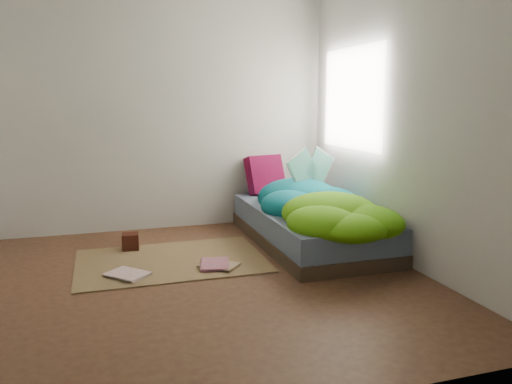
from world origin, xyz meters
TOP-DOWN VIEW (x-y plane):
  - ground at (0.00, 0.00)m, footprint 3.50×3.50m
  - room_walls at (0.01, 0.01)m, footprint 3.54×3.54m
  - bed at (1.22, 0.72)m, footprint 1.00×2.00m
  - duvet at (1.22, 0.50)m, footprint 0.96×1.84m
  - rug at (-0.15, 0.55)m, footprint 1.60×1.10m
  - pillow_floral at (1.35, 1.42)m, footprint 0.56×0.41m
  - pillow_magenta at (1.07, 1.63)m, footprint 0.45×0.24m
  - open_book at (1.33, 0.94)m, footprint 0.49×0.24m
  - wooden_box at (-0.47, 0.99)m, footprint 0.16×0.16m
  - floor_book_a at (-0.62, 0.18)m, footprint 0.38×0.39m
  - floor_book_b at (0.06, 0.30)m, footprint 0.30×0.36m
  - floor_book_c at (0.13, 0.17)m, footprint 0.38×0.37m

SIDE VIEW (x-z plane):
  - ground at x=0.00m, z-range 0.00..0.00m
  - rug at x=-0.15m, z-range 0.00..0.01m
  - floor_book_c at x=0.13m, z-range 0.01..0.04m
  - floor_book_a at x=-0.62m, z-range 0.01..0.04m
  - floor_book_b at x=0.06m, z-range 0.01..0.04m
  - wooden_box at x=-0.47m, z-range 0.01..0.16m
  - bed at x=1.22m, z-range 0.00..0.34m
  - pillow_floral at x=1.35m, z-range 0.34..0.46m
  - duvet at x=1.22m, z-range 0.34..0.68m
  - pillow_magenta at x=1.07m, z-range 0.34..0.77m
  - open_book at x=1.33m, z-range 0.68..0.97m
  - room_walls at x=0.01m, z-range 0.32..2.94m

